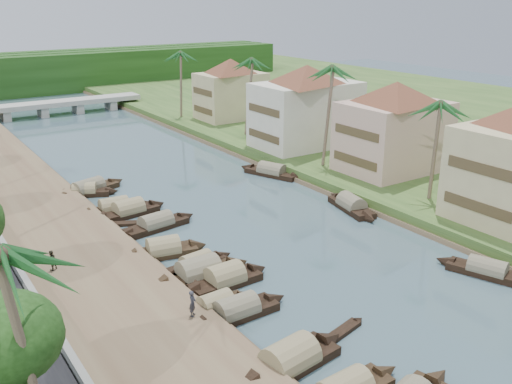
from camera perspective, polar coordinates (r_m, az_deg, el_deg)
ground at (r=43.13m, az=8.26°, el=-8.02°), size 220.00×220.00×0.00m
left_bank at (r=52.81m, az=-20.29°, el=-3.39°), size 10.00×180.00×0.80m
right_bank at (r=68.71m, az=9.07°, el=2.84°), size 16.00×180.00×1.20m
treeline at (r=131.74m, az=-22.46°, el=10.87°), size 120.00×14.00×8.00m
bridge at (r=105.06m, az=-19.01°, el=8.27°), size 28.00×4.00×2.40m
building_mid at (r=63.97m, az=13.63°, el=6.45°), size 14.11×14.11×9.70m
building_far at (r=73.29m, az=5.04°, el=8.66°), size 15.59×15.59×10.20m
building_distant at (r=90.13m, az=-2.53°, el=10.33°), size 12.62×12.62×9.20m
sampan_1 at (r=32.77m, az=3.40°, el=-16.54°), size 8.74×3.06×2.51m
sampan_3 at (r=37.12m, az=-1.96°, el=-11.87°), size 7.91×1.94×2.14m
sampan_4 at (r=37.81m, az=-4.06°, el=-11.30°), size 6.35×1.75×1.85m
sampan_5 at (r=40.93m, az=-3.14°, el=-8.74°), size 7.57×2.30×2.38m
sampan_6 at (r=41.83m, az=-5.74°, el=-8.16°), size 8.63×2.31×2.53m
sampan_7 at (r=43.29m, az=-5.96°, el=-7.21°), size 6.87×2.24×1.85m
sampan_8 at (r=45.83m, az=-9.23°, el=-5.80°), size 7.53×3.10×2.27m
sampan_9 at (r=50.97m, az=-9.95°, el=-3.23°), size 8.45×2.84×2.11m
sampan_10 at (r=55.63m, az=-13.99°, el=-1.60°), size 7.80×2.13×2.14m
sampan_11 at (r=54.62m, az=-12.62°, el=-1.87°), size 8.07×2.59×2.27m
sampan_12 at (r=61.74m, az=-16.40°, el=0.25°), size 9.35×4.58×2.21m
sampan_13 at (r=61.15m, az=-16.75°, el=0.02°), size 6.87×4.27×1.94m
sampan_14 at (r=45.37m, az=22.10°, el=-7.33°), size 4.03×7.85×1.94m
sampan_15 at (r=55.37m, az=9.52°, el=-1.38°), size 3.38×8.48×2.23m
sampan_16 at (r=65.12m, az=1.61°, el=2.00°), size 4.84×9.11×2.22m
canoe_1 at (r=36.05m, az=8.55°, el=-13.71°), size 4.59×1.77×0.73m
canoe_2 at (r=52.52m, az=-13.38°, el=-3.16°), size 5.59×3.21×0.84m
palm_1 at (r=54.62m, az=17.83°, el=8.21°), size 3.20×3.20×10.63m
palm_2 at (r=63.47m, az=7.20°, el=11.98°), size 3.20×3.20×12.47m
palm_3 at (r=78.27m, az=-0.93°, el=12.90°), size 3.20×3.20×11.71m
palm_4 at (r=21.92m, az=-22.58°, el=-5.83°), size 3.20×3.20×11.16m
palm_7 at (r=91.37m, az=-7.70°, el=13.49°), size 3.20×3.20×11.52m
tree_6 at (r=79.09m, az=6.31°, el=9.39°), size 4.94×4.94×7.30m
person_near at (r=35.76m, az=-6.37°, el=-11.01°), size 0.72×0.72×1.68m
person_far at (r=43.63m, az=-19.78°, el=-6.44°), size 0.89×0.81×1.49m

